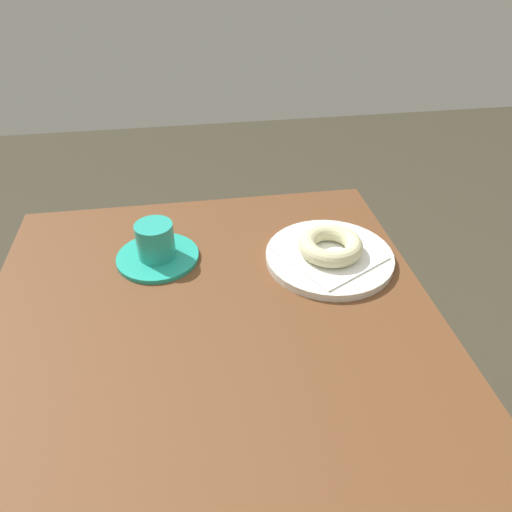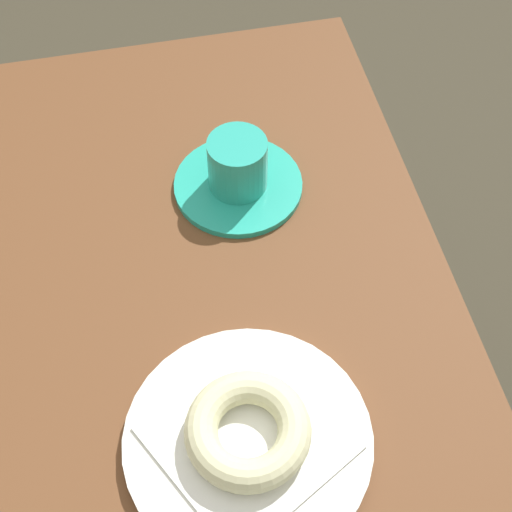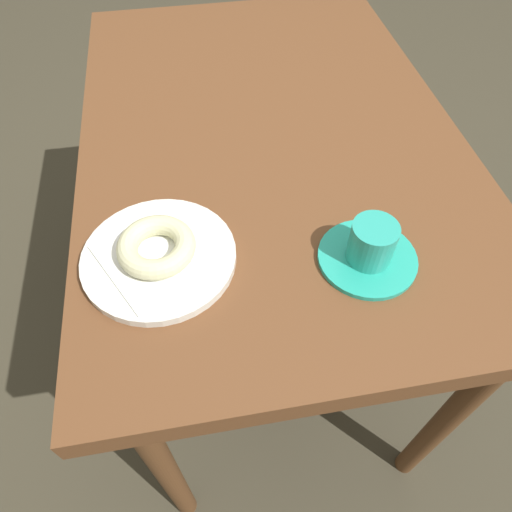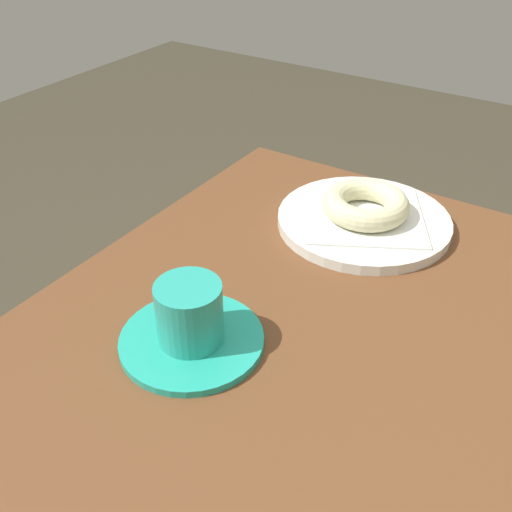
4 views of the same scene
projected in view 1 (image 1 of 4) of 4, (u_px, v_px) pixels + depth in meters
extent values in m
cube|color=brown|center=(224.00, 422.00, 0.64)|extent=(1.11, 0.73, 0.05)
cylinder|color=#57341C|center=(97.00, 358.00, 1.23)|extent=(0.05, 0.05, 0.71)
cylinder|color=#57341C|center=(317.00, 333.00, 1.30)|extent=(0.05, 0.05, 0.71)
cylinder|color=silver|center=(329.00, 257.00, 0.89)|extent=(0.24, 0.24, 0.01)
cube|color=white|center=(330.00, 253.00, 0.88)|extent=(0.21, 0.21, 0.00)
torus|color=beige|center=(330.00, 245.00, 0.87)|extent=(0.12, 0.12, 0.03)
cylinder|color=teal|center=(158.00, 257.00, 0.89)|extent=(0.15, 0.15, 0.01)
cylinder|color=teal|center=(155.00, 240.00, 0.87)|extent=(0.07, 0.07, 0.07)
cylinder|color=black|center=(153.00, 227.00, 0.85)|extent=(0.06, 0.06, 0.00)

